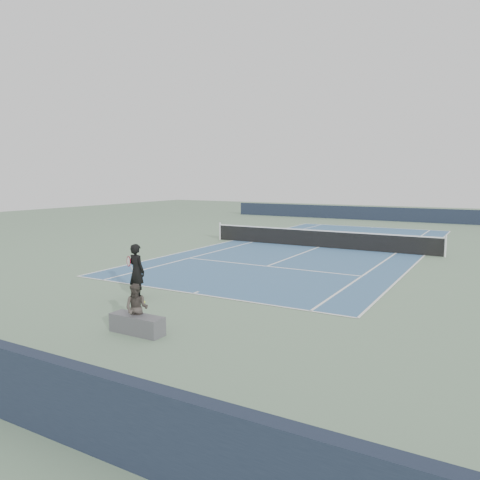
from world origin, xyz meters
The scene contains 7 objects.
ground centered at (0.00, 0.00, 0.00)m, with size 80.00×80.00×0.00m, color slate.
court_surface centered at (0.00, 0.00, 0.01)m, with size 10.97×23.77×0.01m, color #395F87.
tennis_net centered at (0.00, 0.00, 0.50)m, with size 12.90×0.10×1.07m.
windscreen_far centered at (0.00, 17.88, 0.60)m, with size 30.00×0.25×1.20m, color black.
tennis_player centered at (-1.22, -13.22, 0.88)m, with size 0.81×0.57×1.76m.
tennis_ball centered at (-0.64, -13.56, 0.04)m, with size 0.07×0.07×0.07m, color #C5D62B.
spectator_bench centered at (1.09, -15.79, 0.44)m, with size 1.51×0.96×1.25m.
Camera 1 is at (8.80, -24.21, 3.83)m, focal length 35.00 mm.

